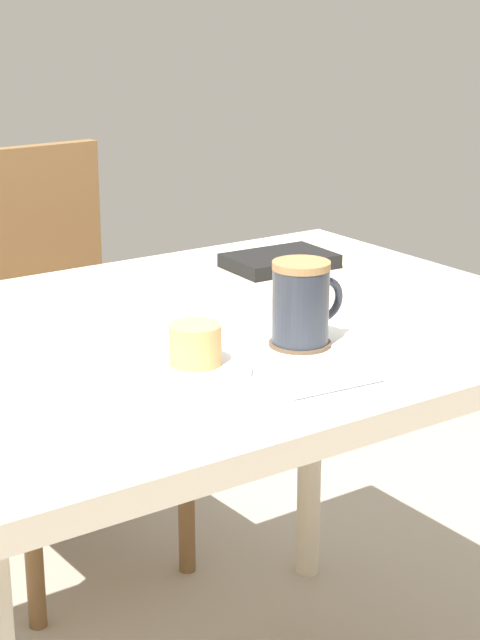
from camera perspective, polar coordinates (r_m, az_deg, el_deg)
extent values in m
cylinder|color=beige|center=(2.21, 3.77, -5.40)|extent=(0.05, 0.05, 0.70)
cube|color=beige|center=(1.56, -1.96, -0.89)|extent=(1.07, 0.79, 0.04)
cylinder|color=brown|center=(2.28, -2.90, -8.63)|extent=(0.04, 0.04, 0.42)
cylinder|color=brown|center=(2.12, -11.02, -10.99)|extent=(0.04, 0.04, 0.42)
cylinder|color=brown|center=(2.55, -7.32, -5.73)|extent=(0.04, 0.04, 0.42)
cube|color=brown|center=(2.25, -9.26, -2.89)|extent=(0.43, 0.43, 0.04)
cube|color=brown|center=(2.35, -11.73, 3.80)|extent=(0.39, 0.04, 0.43)
cube|color=white|center=(1.40, 0.94, -2.29)|extent=(0.46, 0.32, 0.00)
cylinder|color=white|center=(1.35, -2.38, -2.58)|extent=(0.14, 0.14, 0.01)
cylinder|color=#E0A860|center=(1.34, -2.39, -1.30)|extent=(0.07, 0.07, 0.05)
cylinder|color=brown|center=(1.46, 3.22, -1.26)|extent=(0.09, 0.09, 0.00)
cylinder|color=#2D333D|center=(1.44, 3.25, 0.76)|extent=(0.08, 0.08, 0.10)
cylinder|color=#9E7547|center=(1.42, 3.29, 2.93)|extent=(0.08, 0.08, 0.01)
torus|color=#2D333D|center=(1.46, 4.51, 1.10)|extent=(0.06, 0.01, 0.06)
cylinder|color=silver|center=(1.30, 5.30, -3.58)|extent=(0.13, 0.02, 0.01)
cube|color=black|center=(1.87, 2.13, 3.17)|extent=(0.19, 0.13, 0.02)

